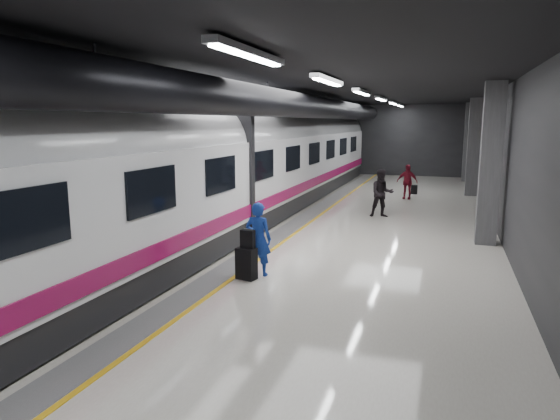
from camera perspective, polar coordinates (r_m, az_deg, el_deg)
The scene contains 9 objects.
ground at distance 13.84m, azimuth 3.70°, elevation -4.27°, with size 40.00×40.00×0.00m, color silver.
platform_hall at distance 14.41m, azimuth 3.73°, elevation 10.51°, with size 10.02×40.02×4.51m.
train at distance 14.63m, azimuth -8.63°, elevation 4.66°, with size 3.05×38.00×4.05m.
traveler_main at distance 11.18m, azimuth -2.50°, elevation -3.32°, with size 0.61×0.40×1.67m, color #173BAC.
suitcase_main at distance 11.01m, azimuth -3.86°, elevation -6.13°, with size 0.43×0.27×0.70m, color black.
shoulder_bag at distance 10.89m, azimuth -3.71°, elevation -3.31°, with size 0.30×0.16×0.40m, color black.
traveler_far_a at distance 18.38m, azimuth 11.56°, elevation 1.88°, with size 0.85×0.66×1.74m, color black.
traveler_far_b at distance 23.05m, azimuth 14.32°, elevation 3.15°, with size 0.91×0.38×1.55m, color maroon.
suitcase_far at distance 24.76m, azimuth 15.09°, elevation 2.27°, with size 0.30×0.19×0.44m, color black.
Camera 1 is at (3.39, -12.97, 3.41)m, focal length 32.00 mm.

